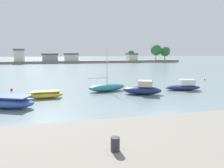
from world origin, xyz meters
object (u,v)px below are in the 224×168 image
(moored_boat_4, at_px, (184,86))
(moored_boat_3, at_px, (143,89))
(mooring_buoy_0, at_px, (204,79))
(mooring_bollard, at_px, (115,144))
(moored_boat_0, at_px, (8,102))
(moored_boat_2, at_px, (107,87))
(moored_boat_1, at_px, (46,95))
(mooring_buoy_1, at_px, (11,90))

(moored_boat_4, bearing_deg, moored_boat_3, -158.07)
(mooring_buoy_0, bearing_deg, mooring_bollard, -131.36)
(moored_boat_0, distance_m, moored_boat_2, 12.76)
(moored_boat_1, relative_size, mooring_buoy_0, 14.02)
(moored_boat_0, xyz_separation_m, moored_boat_4, (21.85, 4.48, -0.04))
(moored_boat_4, bearing_deg, mooring_bollard, -117.70)
(moored_boat_0, xyz_separation_m, mooring_buoy_0, (31.34, 12.66, -0.42))
(moored_boat_1, distance_m, mooring_buoy_1, 7.67)
(moored_boat_2, relative_size, moored_boat_3, 1.16)
(mooring_bollard, height_order, mooring_buoy_1, mooring_bollard)
(mooring_bollard, relative_size, moored_boat_1, 0.12)
(moored_boat_1, distance_m, mooring_buoy_0, 29.51)
(moored_boat_1, relative_size, moored_boat_4, 0.78)
(mooring_buoy_0, bearing_deg, moored_boat_0, -158.00)
(mooring_bollard, distance_m, moored_boat_2, 21.65)
(moored_boat_3, height_order, moored_boat_4, moored_boat_3)
(mooring_bollard, xyz_separation_m, mooring_buoy_0, (24.37, 27.67, -2.11))
(moored_boat_2, bearing_deg, moored_boat_4, -21.33)
(mooring_buoy_0, height_order, mooring_buoy_1, mooring_buoy_1)
(mooring_bollard, distance_m, moored_boat_0, 16.64)
(moored_boat_0, bearing_deg, mooring_buoy_1, 123.96)
(moored_boat_0, xyz_separation_m, moored_boat_1, (3.28, 3.54, -0.16))
(mooring_bollard, xyz_separation_m, moored_boat_0, (-6.97, 15.01, -1.69))
(mooring_bollard, xyz_separation_m, moored_boat_4, (14.88, 19.49, -1.73))
(mooring_buoy_0, bearing_deg, moored_boat_3, -149.26)
(moored_boat_1, height_order, moored_boat_4, moored_boat_4)
(moored_boat_2, bearing_deg, mooring_buoy_0, 5.49)
(moored_boat_4, xyz_separation_m, mooring_buoy_1, (-23.51, 4.92, -0.35))
(mooring_bollard, bearing_deg, moored_boat_0, 114.92)
(mooring_bollard, distance_m, mooring_buoy_0, 36.93)
(moored_boat_3, xyz_separation_m, mooring_buoy_1, (-16.77, 6.39, -0.49))
(moored_boat_0, bearing_deg, moored_boat_2, 52.82)
(moored_boat_1, bearing_deg, mooring_bollard, -82.05)
(mooring_buoy_0, relative_size, mooring_buoy_1, 0.82)
(moored_boat_0, height_order, moored_boat_4, moored_boat_4)
(mooring_bollard, height_order, moored_boat_0, mooring_bollard)
(moored_boat_1, relative_size, mooring_buoy_1, 11.51)
(mooring_bollard, bearing_deg, moored_boat_1, 101.27)
(mooring_bollard, relative_size, mooring_buoy_0, 1.72)
(mooring_bollard, relative_size, moored_boat_0, 0.09)
(moored_boat_1, height_order, mooring_buoy_0, moored_boat_1)
(moored_boat_4, bearing_deg, moored_boat_0, -158.76)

